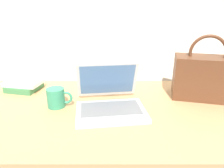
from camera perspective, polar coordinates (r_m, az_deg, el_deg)
The scene contains 6 objects.
desk at distance 0.98m, azimuth 0.48°, elevation -7.38°, with size 1.60×0.76×0.03m.
laptop at distance 0.95m, azimuth -0.89°, elevation -4.54°, with size 0.34×0.33×0.21m.
coffee_mug at distance 1.00m, azimuth -15.61°, elevation -3.76°, with size 0.12×0.08×0.09m.
remote_control_near at distance 1.19m, azimuth -0.18°, elevation -0.88°, with size 0.08×0.17×0.02m.
handbag at distance 1.15m, azimuth 24.30°, elevation 1.95°, with size 0.33×0.23×0.33m.
book_stack at distance 1.28m, azimuth -23.84°, elevation -0.36°, with size 0.22×0.18×0.05m.
Camera 1 is at (-0.01, -0.87, 0.47)m, focal length 32.36 mm.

